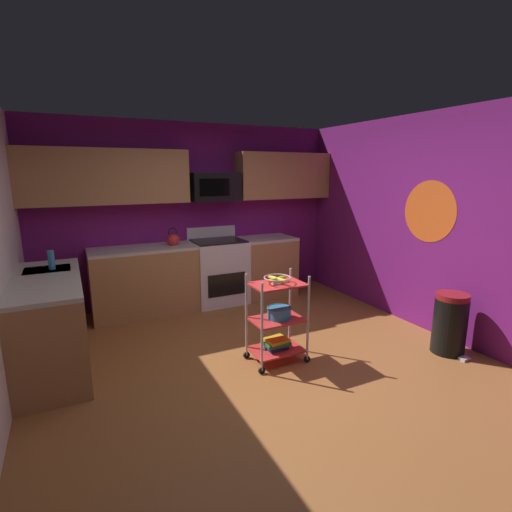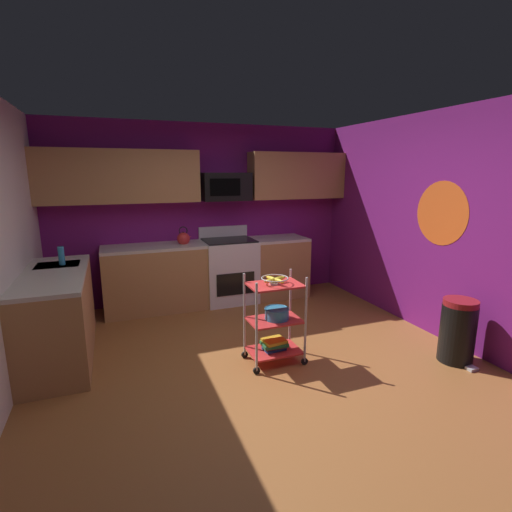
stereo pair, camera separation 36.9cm
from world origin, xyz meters
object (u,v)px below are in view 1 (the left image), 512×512
object	(u,v)px
rolling_cart	(277,319)
book_stack	(277,343)
oven_range	(219,271)
microwave	(214,187)
mixing_bowl_large	(279,313)
trash_can	(450,323)
kettle	(173,240)
fruit_bowl	(277,279)
dish_soap_bottle	(51,260)

from	to	relation	value
rolling_cart	book_stack	world-z (taller)	rolling_cart
oven_range	book_stack	bearing A→B (deg)	-93.65
microwave	mixing_bowl_large	world-z (taller)	microwave
mixing_bowl_large	trash_can	bearing A→B (deg)	-20.65
mixing_bowl_large	rolling_cart	bearing A→B (deg)	180.00
microwave	book_stack	world-z (taller)	microwave
oven_range	rolling_cart	xyz separation A→B (m)	(-0.13, -2.00, -0.03)
book_stack	rolling_cart	bearing A→B (deg)	90.00
book_stack	kettle	xyz separation A→B (m)	(-0.53, 2.00, 0.81)
rolling_cart	fruit_bowl	bearing A→B (deg)	-90.00
mixing_bowl_large	trash_can	xyz separation A→B (m)	(1.73, -0.65, -0.19)
kettle	trash_can	world-z (taller)	kettle
rolling_cart	mixing_bowl_large	bearing A→B (deg)	-0.00
microwave	rolling_cart	distance (m)	2.45
dish_soap_bottle	fruit_bowl	bearing A→B (deg)	-31.34
mixing_bowl_large	fruit_bowl	bearing A→B (deg)	180.00
kettle	trash_can	bearing A→B (deg)	-49.23
dish_soap_bottle	kettle	bearing A→B (deg)	28.03
oven_range	dish_soap_bottle	bearing A→B (deg)	-159.74
oven_range	book_stack	world-z (taller)	oven_range
rolling_cart	mixing_bowl_large	distance (m)	0.07
oven_range	trash_can	bearing A→B (deg)	-58.51
microwave	book_stack	bearing A→B (deg)	-93.45
fruit_bowl	mixing_bowl_large	size ratio (longest dim) A/B	1.08
microwave	trash_can	distance (m)	3.48
microwave	oven_range	bearing A→B (deg)	-89.74
fruit_bowl	dish_soap_bottle	size ratio (longest dim) A/B	1.36
trash_can	mixing_bowl_large	bearing A→B (deg)	159.35
oven_range	mixing_bowl_large	xyz separation A→B (m)	(-0.10, -2.00, 0.04)
microwave	kettle	world-z (taller)	microwave
oven_range	mixing_bowl_large	bearing A→B (deg)	-92.89
kettle	book_stack	bearing A→B (deg)	-75.10
kettle	dish_soap_bottle	distance (m)	1.66
microwave	book_stack	xyz separation A→B (m)	(-0.13, -2.11, -1.51)
kettle	fruit_bowl	bearing A→B (deg)	-75.10
oven_range	kettle	distance (m)	0.84
rolling_cart	trash_can	size ratio (longest dim) A/B	1.39
rolling_cart	dish_soap_bottle	xyz separation A→B (m)	(-2.00, 1.22, 0.57)
rolling_cart	trash_can	xyz separation A→B (m)	(1.75, -0.65, -0.12)
microwave	rolling_cart	bearing A→B (deg)	-93.45
rolling_cart	trash_can	world-z (taller)	rolling_cart
oven_range	rolling_cart	size ratio (longest dim) A/B	1.20
oven_range	mixing_bowl_large	distance (m)	2.00
book_stack	trash_can	bearing A→B (deg)	-20.37
fruit_bowl	book_stack	distance (m)	0.69
microwave	fruit_bowl	world-z (taller)	microwave
microwave	mixing_bowl_large	bearing A→B (deg)	-92.73
microwave	trash_can	size ratio (longest dim) A/B	1.06
rolling_cart	fruit_bowl	size ratio (longest dim) A/B	3.36
oven_range	mixing_bowl_large	world-z (taller)	oven_range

